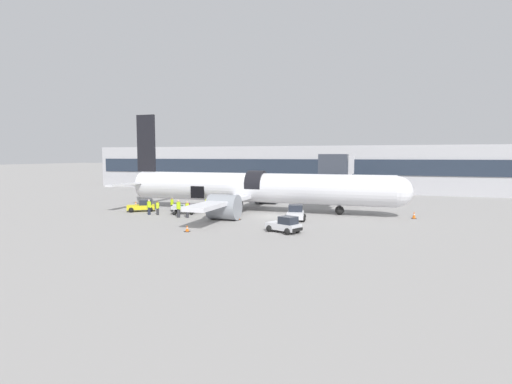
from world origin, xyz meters
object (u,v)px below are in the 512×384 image
Objects in this scene: ground_crew_driver at (158,207)px; ground_crew_supervisor at (172,204)px; baggage_cart_loading at (185,209)px; ground_crew_loader_b at (187,209)px; ground_crew_loader_a at (208,204)px; airplane at (253,188)px; baggage_tug_mid at (142,206)px; ground_crew_marshal at (149,207)px; baggage_tug_rear at (295,214)px; ground_crew_helper at (179,208)px; baggage_tug_lead at (285,225)px.

ground_crew_driver is 2.86m from ground_crew_supervisor.
ground_crew_loader_b is at bearing -56.28° from baggage_cart_loading.
ground_crew_loader_a is at bearing 41.58° from ground_crew_driver.
airplane reaches higher than ground_crew_driver.
ground_crew_loader_a is 1.16× the size of ground_crew_driver.
ground_crew_loader_a is 5.57m from ground_crew_driver.
ground_crew_driver is at bearing -91.46° from ground_crew_supervisor.
ground_crew_marshal reaches higher than baggage_tug_mid.
airplane reaches higher than baggage_tug_mid.
airplane is at bearing 141.56° from baggage_tug_rear.
baggage_cart_loading is at bearing 179.15° from baggage_tug_rear.
ground_crew_helper reaches higher than ground_crew_driver.
ground_crew_loader_a is 4.37m from ground_crew_loader_b.
ground_crew_supervisor is at bearing 152.66° from baggage_tug_lead.
ground_crew_supervisor is at bearing -168.40° from ground_crew_loader_a.
ground_crew_helper is 1.12× the size of ground_crew_marshal.
baggage_tug_rear is 12.38m from baggage_cart_loading.
baggage_tug_rear is 11.05m from ground_crew_loader_b.
ground_crew_loader_a is at bearing 13.76° from baggage_tug_mid.
airplane is 21.53× the size of ground_crew_supervisor.
baggage_cart_loading is at bearing 103.83° from ground_crew_helper.
ground_crew_driver is 0.93× the size of ground_crew_marshal.
airplane reaches higher than ground_crew_helper.
airplane is 13.48m from baggage_tug_lead.
ground_crew_loader_a is at bearing 49.14° from baggage_cart_loading.
baggage_tug_lead is 2.10× the size of ground_crew_driver.
ground_crew_loader_a is (-11.21, 8.76, 0.34)m from baggage_tug_lead.
baggage_cart_loading is (-6.17, -4.75, -2.04)m from airplane.
ground_crew_marshal is (2.27, -2.02, 0.29)m from baggage_tug_mid.
baggage_tug_mid is at bearing -166.24° from ground_crew_loader_a.
ground_crew_loader_b is at bearing -123.25° from airplane.
ground_crew_marshal is (-5.14, -3.83, -0.07)m from ground_crew_loader_a.
baggage_tug_rear is 1.80× the size of ground_crew_loader_a.
baggage_tug_lead is 1.82× the size of ground_crew_loader_a.
ground_crew_supervisor is (-14.70, 1.39, 0.18)m from baggage_tug_rear.
airplane is 10.57× the size of baggage_tug_rear.
ground_crew_loader_a reaches higher than baggage_cart_loading.
ground_crew_supervisor is at bearing 16.38° from baggage_tug_mid.
baggage_cart_loading is 2.55m from ground_crew_helper.
ground_crew_loader_b reaches higher than baggage_tug_rear.
ground_crew_helper is (-11.78, -2.26, 0.33)m from baggage_tug_rear.
baggage_tug_mid is at bearing 138.30° from ground_crew_marshal.
baggage_tug_mid is 1.96× the size of ground_crew_loader_b.
baggage_cart_loading is at bearing 123.72° from ground_crew_loader_b.
ground_crew_loader_b is at bearing 8.23° from ground_crew_helper.
ground_crew_driver is 0.98× the size of ground_crew_supervisor.
ground_crew_loader_b is 1.08× the size of ground_crew_supervisor.
baggage_cart_loading is at bearing 27.90° from ground_crew_marshal.
baggage_tug_lead is 19.87m from baggage_tug_mid.
ground_crew_supervisor is at bearing 174.58° from baggage_tug_rear.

